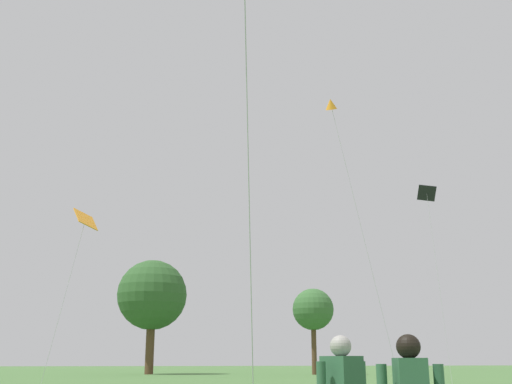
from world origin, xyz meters
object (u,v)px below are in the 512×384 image
small_kite_delta_white (85,222)px  small_kite_box_yellow (427,198)px  tree_oak_right (152,295)px  tree_shrub_far (313,310)px  small_kite_stunt_black (331,106)px

small_kite_delta_white → small_kite_box_yellow: 20.61m
tree_oak_right → tree_shrub_far: size_ratio=1.37×
tree_shrub_far → tree_oak_right: bearing=164.3°
tree_oak_right → tree_shrub_far: 16.38m
small_kite_stunt_black → tree_oak_right: size_ratio=1.31×
small_kite_delta_white → tree_oak_right: tree_oak_right is taller
tree_shrub_far → small_kite_delta_white: bearing=-124.4°
small_kite_stunt_black → tree_shrub_far: 32.87m
small_kite_delta_white → small_kite_box_yellow: bearing=73.3°
small_kite_stunt_black → tree_shrub_far: (7.85, 30.87, -8.14)m
small_kite_stunt_black → tree_shrub_far: small_kite_stunt_black is taller
small_kite_delta_white → tree_oak_right: size_ratio=0.75×
small_kite_delta_white → small_kite_stunt_black: (12.27, -1.46, 6.48)m
small_kite_delta_white → small_kite_box_yellow: small_kite_box_yellow is taller
tree_oak_right → small_kite_stunt_black: bearing=-77.4°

